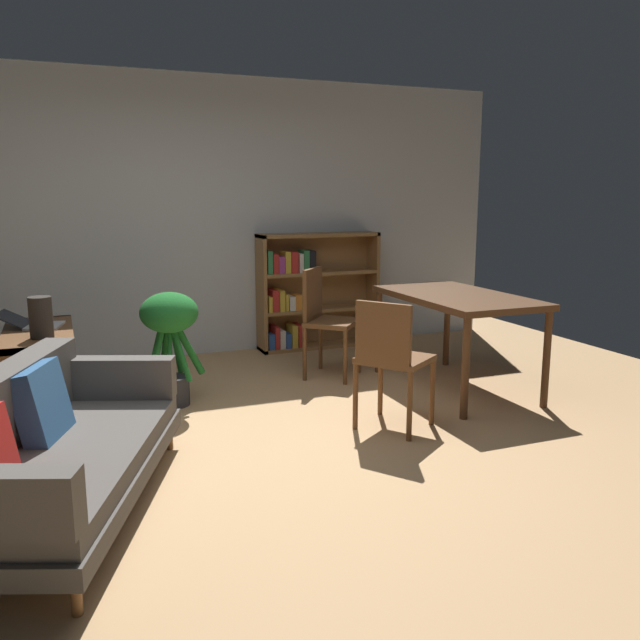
% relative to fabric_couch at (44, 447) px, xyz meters
% --- Properties ---
extents(ground_plane, '(8.16, 8.16, 0.00)m').
position_rel_fabric_couch_xyz_m(ground_plane, '(1.24, 0.42, -0.35)').
color(ground_plane, tan).
extents(back_wall_panel, '(6.80, 0.10, 2.70)m').
position_rel_fabric_couch_xyz_m(back_wall_panel, '(1.24, 3.12, 1.00)').
color(back_wall_panel, silver).
rests_on(back_wall_panel, ground_plane).
extents(fabric_couch, '(1.40, 1.98, 0.72)m').
position_rel_fabric_couch_xyz_m(fabric_couch, '(0.00, 0.00, 0.00)').
color(fabric_couch, brown).
rests_on(fabric_couch, ground_plane).
extents(media_console, '(0.48, 1.16, 0.61)m').
position_rel_fabric_couch_xyz_m(media_console, '(-0.05, 1.73, -0.05)').
color(media_console, brown).
rests_on(media_console, ground_plane).
extents(open_laptop, '(0.50, 0.38, 0.12)m').
position_rel_fabric_couch_xyz_m(open_laptop, '(-0.08, 1.88, 0.29)').
color(open_laptop, silver).
rests_on(open_laptop, media_console).
extents(desk_speaker, '(0.16, 0.16, 0.29)m').
position_rel_fabric_couch_xyz_m(desk_speaker, '(-0.01, 1.46, 0.40)').
color(desk_speaker, '#2D2823').
rests_on(desk_speaker, media_console).
extents(potted_floor_plant, '(0.48, 0.43, 0.87)m').
position_rel_fabric_couch_xyz_m(potted_floor_plant, '(0.87, 1.52, 0.23)').
color(potted_floor_plant, '#333338').
rests_on(potted_floor_plant, ground_plane).
extents(dining_table, '(0.81, 1.45, 0.79)m').
position_rel_fabric_couch_xyz_m(dining_table, '(3.10, 1.11, 0.36)').
color(dining_table, '#56351E').
rests_on(dining_table, ground_plane).
extents(dining_chair_near, '(0.59, 0.60, 0.95)m').
position_rel_fabric_couch_xyz_m(dining_chair_near, '(2.25, 1.86, 0.19)').
color(dining_chair_near, brown).
rests_on(dining_chair_near, ground_plane).
extents(dining_chair_far, '(0.58, 0.59, 0.89)m').
position_rel_fabric_couch_xyz_m(dining_chair_far, '(2.15, 0.43, 0.17)').
color(dining_chair_far, brown).
rests_on(dining_chair_far, ground_plane).
extents(bookshelf, '(1.27, 0.29, 1.19)m').
position_rel_fabric_couch_xyz_m(bookshelf, '(2.52, 2.95, 0.24)').
color(bookshelf, olive).
rests_on(bookshelf, ground_plane).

